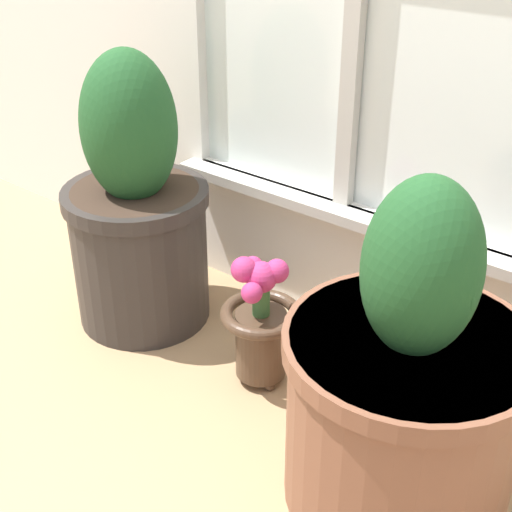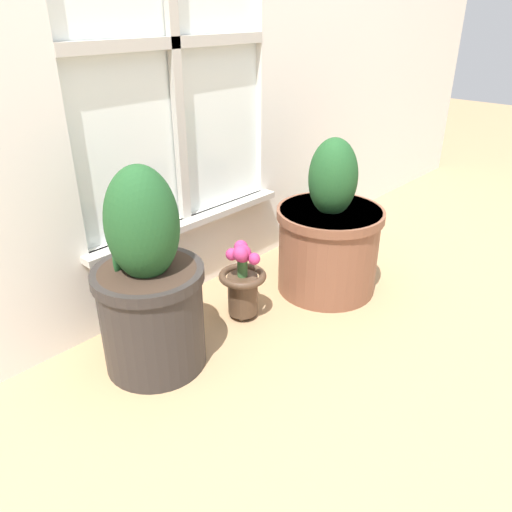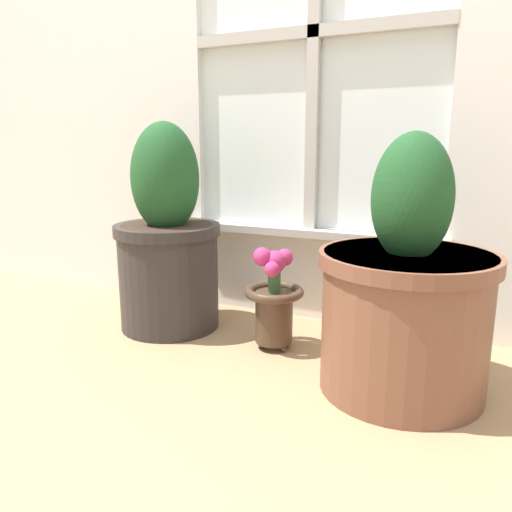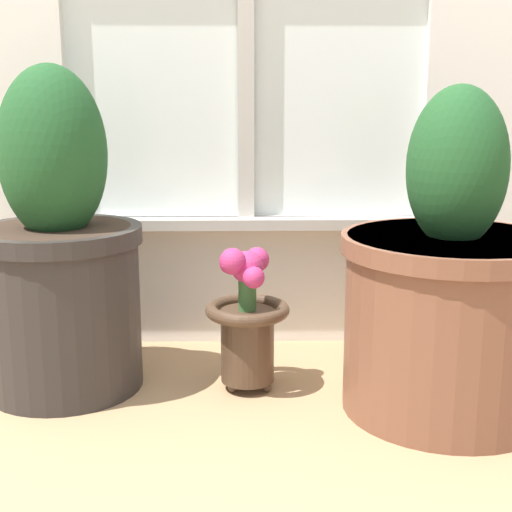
% 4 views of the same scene
% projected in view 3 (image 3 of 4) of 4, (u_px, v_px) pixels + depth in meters
% --- Properties ---
extents(ground_plane, '(10.00, 10.00, 0.00)m').
position_uv_depth(ground_plane, '(227.00, 389.00, 1.16)').
color(ground_plane, tan).
extents(potted_plant_left, '(0.32, 0.32, 0.63)m').
position_uv_depth(potted_plant_left, '(168.00, 245.00, 1.52)').
color(potted_plant_left, '#2D2826').
rests_on(potted_plant_left, ground_plane).
extents(potted_plant_right, '(0.39, 0.39, 0.59)m').
position_uv_depth(potted_plant_right, '(405.00, 298.00, 1.12)').
color(potted_plant_right, brown).
rests_on(potted_plant_right, ground_plane).
extents(flower_vase, '(0.16, 0.16, 0.29)m').
position_uv_depth(flower_vase, '(275.00, 299.00, 1.37)').
color(flower_vase, '#473323').
rests_on(flower_vase, ground_plane).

